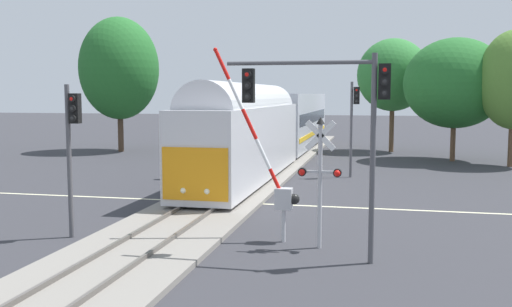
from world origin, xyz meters
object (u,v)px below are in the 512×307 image
Objects in this scene: traffic_signal_near_right at (331,106)px; pine_left_background at (119,69)px; commuter_train at (275,124)px; crossing_gate_near at (276,180)px; oak_far_right at (455,83)px; elm_centre_background at (393,75)px; crossing_signal_mast at (320,169)px; crossing_gate_far at (181,147)px; traffic_signal_median at (72,136)px; traffic_signal_far_side at (354,114)px.

pine_left_background reaches higher than traffic_signal_near_right.
crossing_gate_near reaches higher than commuter_train.
oak_far_right is 0.94× the size of elm_centre_background.
elm_centre_background is (22.64, 4.63, -0.55)m from pine_left_background.
crossing_signal_mast is at bearing 108.16° from traffic_signal_near_right.
crossing_gate_near is at bearing -97.75° from elm_centre_background.
traffic_signal_median is at bearing -85.58° from crossing_gate_far.
commuter_train is 16.05m from pine_left_background.
traffic_signal_near_right is 33.45m from elm_centre_background.
crossing_gate_near is 1.06× the size of traffic_signal_near_right.
pine_left_background is at bearing -168.43° from elm_centre_background.
oak_far_right reaches higher than crossing_signal_mast.
pine_left_background reaches higher than crossing_signal_mast.
pine_left_background is (-10.53, 14.26, 5.18)m from crossing_gate_far.
crossing_gate_far is 22.91m from elm_centre_background.
traffic_signal_far_side is 0.59× the size of elm_centre_background.
crossing_gate_far is at bearing -122.64° from elm_centre_background.
elm_centre_background reaches higher than traffic_signal_near_right.
oak_far_right is (8.54, 25.37, 3.62)m from crossing_gate_near.
crossing_gate_near is 14.78m from crossing_gate_far.
crossing_gate_near is 1.66m from crossing_signal_mast.
traffic_signal_far_side reaches higher than commuter_train.
crossing_gate_near reaches higher than traffic_signal_median.
oak_far_right is at bearing -54.84° from elm_centre_background.
traffic_signal_far_side is at bearing 88.92° from crossing_signal_mast.
traffic_signal_median is 30.56m from oak_far_right.
pine_left_background reaches higher than commuter_train.
elm_centre_background reaches higher than traffic_signal_far_side.
crossing_gate_far is at bearing -163.28° from traffic_signal_far_side.
crossing_signal_mast is 2.45m from traffic_signal_near_right.
traffic_signal_median is 30.31m from pine_left_background.
oak_far_right reaches higher than traffic_signal_near_right.
oak_far_right is at bearing 76.37° from traffic_signal_near_right.
elm_centre_background is (2.34, 33.31, 1.94)m from traffic_signal_near_right.
crossing_signal_mast is at bearing -94.97° from elm_centre_background.
crossing_gate_near is 0.72× the size of oak_far_right.
commuter_train is 22.48m from crossing_signal_mast.
traffic_signal_near_right is 35.22m from pine_left_background.
crossing_gate_far is at bearing 124.10° from traffic_signal_near_right.
traffic_signal_far_side is at bearing 16.72° from crossing_gate_far.
pine_left_background is 1.19× the size of elm_centre_background.
pine_left_background is (-14.46, 5.52, 4.24)m from commuter_train.
traffic_signal_median is at bearing -117.59° from traffic_signal_far_side.
commuter_train is 6.07× the size of crossing_gate_near.
elm_centre_background is (8.18, 10.15, 3.69)m from commuter_train.
pine_left_background is (-19.86, 27.34, 4.50)m from crossing_signal_mast.
crossing_signal_mast is at bearing -54.52° from crossing_gate_far.
traffic_signal_median is 0.58× the size of oak_far_right.
traffic_signal_median is at bearing -176.93° from crossing_signal_mast.
crossing_gate_far is at bearing 125.48° from crossing_signal_mast.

